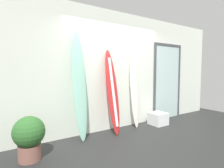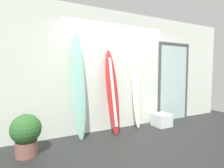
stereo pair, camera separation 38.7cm
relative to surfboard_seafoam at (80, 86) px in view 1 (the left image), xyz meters
name	(u,v)px [view 1 (the left image)]	position (x,y,z in m)	size (l,w,h in m)	color
ground	(151,146)	(1.01, -0.99, -1.12)	(8.00, 8.00, 0.04)	#252626
wall_back	(113,71)	(1.01, 0.31, 0.30)	(7.20, 0.20, 2.80)	silver
surfboard_seafoam	(80,86)	(0.00, 0.00, 0.00)	(0.29, 0.38, 2.22)	#8CCBB3
surfboard_crimson	(112,92)	(0.75, -0.04, -0.17)	(0.29, 0.46, 1.88)	#B22424
surfboard_ivory	(134,87)	(1.45, 0.05, -0.10)	(0.26, 0.30, 1.99)	silver
display_block_left	(158,119)	(2.10, -0.15, -0.94)	(0.40, 0.40, 0.31)	silver
glass_door	(167,80)	(2.83, 0.19, 0.03)	(1.11, 0.06, 2.18)	silver
potted_plant	(29,136)	(-0.99, -0.35, -0.71)	(0.48, 0.48, 0.69)	#86564A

